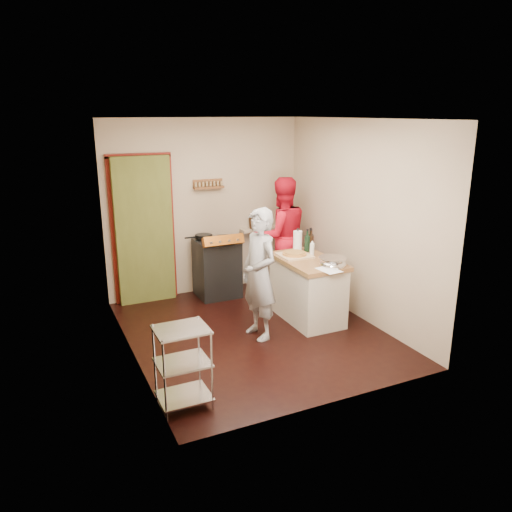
# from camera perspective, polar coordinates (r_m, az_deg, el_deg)

# --- Properties ---
(floor) EXTENTS (3.50, 3.50, 0.00)m
(floor) POSITION_cam_1_polar(r_m,az_deg,el_deg) (6.36, -0.22, -8.69)
(floor) COLOR black
(floor) RESTS_ON ground
(back_wall) EXTENTS (3.00, 0.44, 2.60)m
(back_wall) POSITION_cam_1_polar(r_m,az_deg,el_deg) (7.41, -10.57, 3.87)
(back_wall) COLOR tan
(back_wall) RESTS_ON ground
(left_wall) EXTENTS (0.04, 3.50, 2.60)m
(left_wall) POSITION_cam_1_polar(r_m,az_deg,el_deg) (5.50, -14.58, 1.15)
(left_wall) COLOR tan
(left_wall) RESTS_ON ground
(right_wall) EXTENTS (0.04, 3.50, 2.60)m
(right_wall) POSITION_cam_1_polar(r_m,az_deg,el_deg) (6.69, 11.55, 3.97)
(right_wall) COLOR tan
(right_wall) RESTS_ON ground
(ceiling) EXTENTS (3.00, 3.50, 0.02)m
(ceiling) POSITION_cam_1_polar(r_m,az_deg,el_deg) (5.77, -0.24, 15.52)
(ceiling) COLOR white
(ceiling) RESTS_ON back_wall
(stove) EXTENTS (0.60, 0.63, 1.00)m
(stove) POSITION_cam_1_polar(r_m,az_deg,el_deg) (7.45, -4.48, -1.27)
(stove) COLOR black
(stove) RESTS_ON ground
(wire_shelving) EXTENTS (0.48, 0.40, 0.80)m
(wire_shelving) POSITION_cam_1_polar(r_m,az_deg,el_deg) (4.76, -8.37, -12.06)
(wire_shelving) COLOR silver
(wire_shelving) RESTS_ON ground
(island) EXTENTS (0.65, 1.22, 1.14)m
(island) POSITION_cam_1_polar(r_m,az_deg,el_deg) (6.64, 5.94, -3.55)
(island) COLOR #B8B19D
(island) RESTS_ON ground
(person_stripe) EXTENTS (0.47, 0.64, 1.61)m
(person_stripe) POSITION_cam_1_polar(r_m,az_deg,el_deg) (5.97, 0.37, -2.11)
(person_stripe) COLOR #A7A8AC
(person_stripe) RESTS_ON ground
(person_red) EXTENTS (0.90, 0.72, 1.76)m
(person_red) POSITION_cam_1_polar(r_m,az_deg,el_deg) (7.50, 2.93, 2.31)
(person_red) COLOR red
(person_red) RESTS_ON ground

